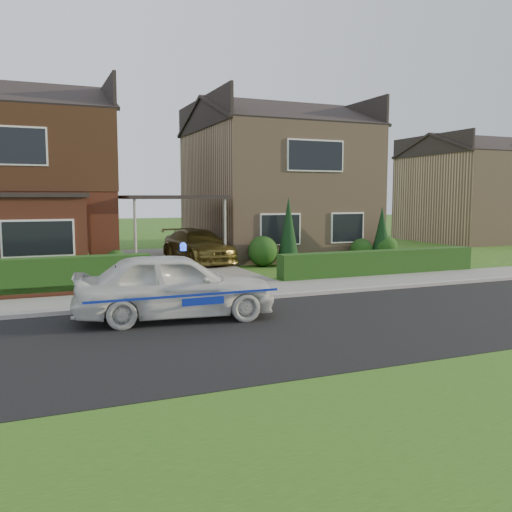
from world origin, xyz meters
TOP-DOWN VIEW (x-y plane):
  - ground at (0.00, 0.00)m, footprint 120.00×120.00m
  - road at (0.00, 0.00)m, footprint 60.00×6.00m
  - kerb at (0.00, 3.05)m, footprint 60.00×0.16m
  - sidewalk at (0.00, 4.10)m, footprint 60.00×2.00m
  - grass_verge at (0.00, -5.00)m, footprint 60.00×4.00m
  - driveway at (0.00, 11.00)m, footprint 3.80×12.00m
  - house_left at (-5.78, 13.90)m, footprint 7.50×9.53m
  - house_right at (5.80, 13.99)m, footprint 7.50×8.06m
  - carport_link at (0.00, 10.95)m, footprint 3.80×3.00m
  - dwarf_wall at (-5.80, 5.30)m, footprint 7.70×0.25m
  - hedge_left at (-5.80, 5.45)m, footprint 7.50×0.55m
  - hedge_right at (5.80, 5.35)m, footprint 7.50×0.55m
  - shrub_left_mid at (-4.00, 9.30)m, footprint 1.32×1.32m
  - shrub_left_near at (-2.40, 9.60)m, footprint 0.84×0.84m
  - shrub_right_near at (3.20, 9.40)m, footprint 1.20×1.20m
  - shrub_right_mid at (7.80, 9.50)m, footprint 0.96×0.96m
  - shrub_right_far at (8.80, 9.20)m, footprint 1.08×1.08m
  - conifer_a at (4.20, 9.20)m, footprint 0.90×0.90m
  - conifer_b at (8.60, 9.20)m, footprint 0.90×0.90m
  - neighbour_right at (20.00, 16.00)m, footprint 6.50×7.00m
  - police_car at (-2.24, 1.70)m, footprint 4.03×4.56m
  - driveway_car at (1.00, 10.86)m, footprint 2.29×4.61m
  - potted_plant_a at (-5.11, 9.00)m, footprint 0.41×0.31m
  - potted_plant_b at (-3.90, 8.48)m, footprint 0.54×0.52m
  - potted_plant_c at (-2.50, 6.17)m, footprint 0.49×0.49m

SIDE VIEW (x-z plane):
  - ground at x=0.00m, z-range 0.00..0.00m
  - road at x=0.00m, z-range -0.01..0.01m
  - grass_verge at x=0.00m, z-range -0.01..0.01m
  - hedge_left at x=-5.80m, z-range -0.45..0.45m
  - hedge_right at x=5.80m, z-range -0.40..0.40m
  - sidewalk at x=0.00m, z-range 0.00..0.10m
  - kerb at x=0.00m, z-range 0.00..0.12m
  - driveway at x=0.00m, z-range 0.00..0.12m
  - dwarf_wall at x=-5.80m, z-range 0.00..0.36m
  - potted_plant_a at x=-5.11m, z-range 0.00..0.70m
  - potted_plant_b at x=-3.90m, z-range 0.00..0.76m
  - potted_plant_c at x=-2.50m, z-range 0.00..0.81m
  - shrub_left_near at x=-2.40m, z-range 0.00..0.84m
  - shrub_right_mid at x=7.80m, z-range 0.00..0.96m
  - shrub_right_far at x=8.80m, z-range 0.00..1.08m
  - shrub_right_near at x=3.20m, z-range 0.00..1.20m
  - shrub_left_mid at x=-4.00m, z-range 0.00..1.32m
  - police_car at x=-2.24m, z-range -0.08..1.58m
  - driveway_car at x=1.00m, z-range 0.12..1.41m
  - conifer_b at x=8.60m, z-range 0.00..2.20m
  - conifer_a at x=4.20m, z-range 0.00..2.60m
  - neighbour_right at x=20.00m, z-range 0.00..5.20m
  - carport_link at x=0.00m, z-range 1.27..4.04m
  - house_right at x=5.80m, z-range 0.04..7.29m
  - house_left at x=-5.78m, z-range 0.19..7.44m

